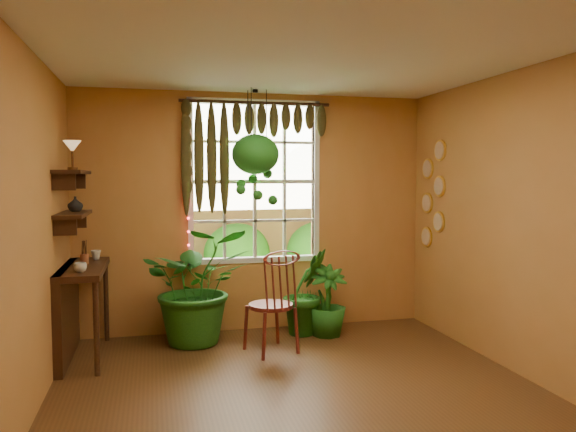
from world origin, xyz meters
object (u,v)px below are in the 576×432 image
potted_plant_mid (306,291)px  windsor_chair (273,318)px  hanging_basket (255,159)px  potted_plant_left (198,285)px  counter_ledge (72,302)px

potted_plant_mid → windsor_chair: bearing=-131.5°
hanging_basket → potted_plant_left: bearing=-167.5°
windsor_chair → hanging_basket: (-0.05, 0.64, 1.60)m
potted_plant_left → hanging_basket: size_ratio=0.97×
windsor_chair → potted_plant_mid: size_ratio=1.25×
counter_ledge → hanging_basket: 2.36m
hanging_basket → counter_ledge: bearing=-168.5°
windsor_chair → hanging_basket: 1.73m
counter_ledge → potted_plant_left: bearing=10.9°
potted_plant_left → potted_plant_mid: potted_plant_left is taller
potted_plant_left → hanging_basket: (0.65, 0.14, 1.33)m
windsor_chair → hanging_basket: size_ratio=0.94×
potted_plant_left → windsor_chair: bearing=-35.6°
potted_plant_mid → hanging_basket: hanging_basket is taller
windsor_chair → potted_plant_left: size_ratio=0.97×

